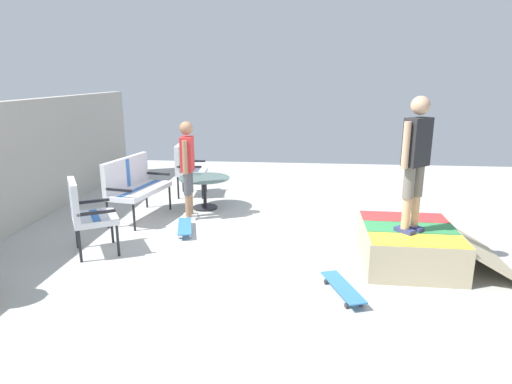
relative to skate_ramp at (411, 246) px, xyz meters
name	(u,v)px	position (x,y,z in m)	size (l,w,h in m)	color
ground_plane	(271,245)	(0.61, 1.81, -0.29)	(12.00, 12.00, 0.10)	#B2B2AD
back_wall_cinderblock	(2,170)	(0.61, 5.81, 0.74)	(9.00, 0.20, 1.96)	#ADA89E
skate_ramp	(411,246)	(0.00, 0.00, 0.00)	(1.34, 1.81, 0.49)	tan
patio_bench	(133,182)	(1.51, 4.17, 0.37)	(1.33, 0.79, 1.02)	black
patio_chair_near_house	(186,165)	(3.01, 3.65, 0.37)	(0.66, 0.60, 1.02)	black
patio_chair_by_wall	(85,210)	(-0.07, 4.23, 0.37)	(0.81, 0.79, 1.02)	black
patio_table	(205,187)	(2.15, 3.10, 0.16)	(0.90, 0.90, 0.57)	black
person_watching	(188,163)	(1.56, 3.25, 0.69)	(0.48, 0.26, 1.62)	silver
person_skater	(416,155)	(-0.14, 0.08, 1.18)	(0.36, 0.38, 1.62)	navy
skateboard_by_bench	(185,227)	(0.88, 3.16, -0.16)	(0.82, 0.39, 0.10)	#3372B2
skateboard_spare	(343,287)	(-0.92, 0.93, -0.16)	(0.82, 0.45, 0.10)	#3372B2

